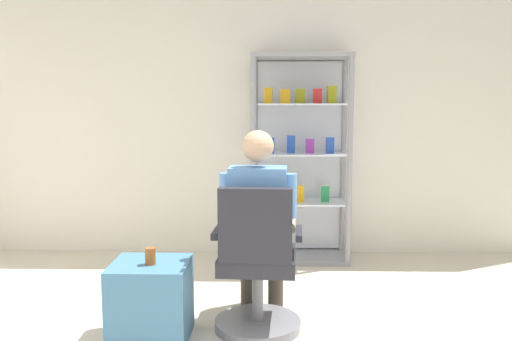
{
  "coord_description": "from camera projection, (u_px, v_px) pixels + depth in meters",
  "views": [
    {
      "loc": [
        0.09,
        -2.09,
        1.45
      ],
      "look_at": [
        0.02,
        1.46,
        1.0
      ],
      "focal_mm": 36.64,
      "sensor_mm": 36.0,
      "label": 1
    }
  ],
  "objects": [
    {
      "name": "back_wall",
      "position": [
        258.0,
        115.0,
        5.06
      ],
      "size": [
        6.0,
        0.1,
        2.7
      ],
      "primitive_type": "cube",
      "color": "silver",
      "rests_on": "ground"
    },
    {
      "name": "display_cabinet_main",
      "position": [
        300.0,
        157.0,
        4.86
      ],
      "size": [
        0.9,
        0.45,
        1.9
      ],
      "color": "gray",
      "rests_on": "ground"
    },
    {
      "name": "office_chair",
      "position": [
        257.0,
        273.0,
        3.29
      ],
      "size": [
        0.58,
        0.56,
        0.96
      ],
      "color": "slate",
      "rests_on": "ground"
    },
    {
      "name": "seated_shopkeeper",
      "position": [
        259.0,
        218.0,
        3.42
      ],
      "size": [
        0.5,
        0.58,
        1.29
      ],
      "color": "#3F382D",
      "rests_on": "ground"
    },
    {
      "name": "storage_crate",
      "position": [
        151.0,
        301.0,
        3.22
      ],
      "size": [
        0.47,
        0.44,
        0.49
      ],
      "primitive_type": "cube",
      "color": "teal",
      "rests_on": "ground"
    },
    {
      "name": "tea_glass",
      "position": [
        150.0,
        256.0,
        3.15
      ],
      "size": [
        0.06,
        0.06,
        0.1
      ],
      "primitive_type": "cylinder",
      "color": "brown",
      "rests_on": "storage_crate"
    }
  ]
}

